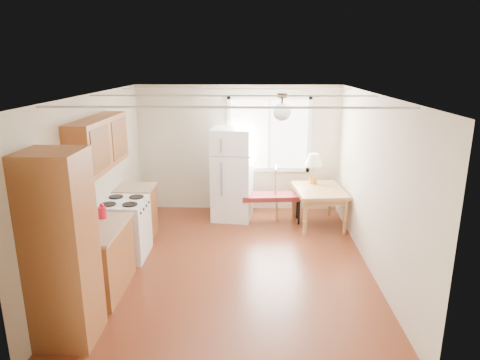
{
  "coord_description": "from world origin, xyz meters",
  "views": [
    {
      "loc": [
        0.27,
        -5.87,
        2.94
      ],
      "look_at": [
        0.09,
        0.54,
        1.15
      ],
      "focal_mm": 32.0,
      "sensor_mm": 36.0,
      "label": 1
    }
  ],
  "objects_px": {
    "bench": "(273,197)",
    "chair": "(280,190)",
    "refrigerator": "(232,174)",
    "dining_table": "(319,194)"
  },
  "relations": [
    {
      "from": "bench",
      "to": "chair",
      "type": "distance_m",
      "value": 0.22
    },
    {
      "from": "refrigerator",
      "to": "dining_table",
      "type": "height_order",
      "value": "refrigerator"
    },
    {
      "from": "dining_table",
      "to": "chair",
      "type": "xyz_separation_m",
      "value": [
        -0.69,
        0.31,
        -0.02
      ]
    },
    {
      "from": "bench",
      "to": "dining_table",
      "type": "bearing_deg",
      "value": -16.61
    },
    {
      "from": "chair",
      "to": "dining_table",
      "type": "bearing_deg",
      "value": -19.55
    },
    {
      "from": "dining_table",
      "to": "chair",
      "type": "height_order",
      "value": "chair"
    },
    {
      "from": "refrigerator",
      "to": "bench",
      "type": "height_order",
      "value": "refrigerator"
    },
    {
      "from": "bench",
      "to": "chair",
      "type": "relative_size",
      "value": 1.17
    },
    {
      "from": "dining_table",
      "to": "refrigerator",
      "type": "bearing_deg",
      "value": 162.37
    },
    {
      "from": "bench",
      "to": "dining_table",
      "type": "distance_m",
      "value": 0.86
    }
  ]
}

